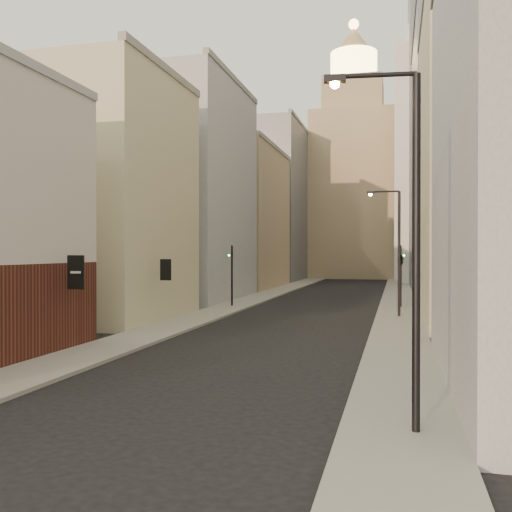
% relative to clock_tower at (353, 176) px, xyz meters
% --- Properties ---
extents(sidewalk_left, '(3.00, 140.00, 0.15)m').
position_rel_clock_tower_xyz_m(sidewalk_left, '(-5.50, -37.00, -17.56)').
color(sidewalk_left, gray).
rests_on(sidewalk_left, ground).
extents(sidewalk_right, '(3.00, 140.00, 0.15)m').
position_rel_clock_tower_xyz_m(sidewalk_right, '(7.50, -37.00, -17.56)').
color(sidewalk_right, gray).
rests_on(sidewalk_right, ground).
extents(left_bldg_beige, '(8.00, 12.00, 16.00)m').
position_rel_clock_tower_xyz_m(left_bldg_beige, '(-11.00, -66.00, -9.63)').
color(left_bldg_beige, '#BDB490').
rests_on(left_bldg_beige, ground).
extents(left_bldg_grey, '(8.00, 16.00, 20.00)m').
position_rel_clock_tower_xyz_m(left_bldg_grey, '(-11.00, -50.00, -7.63)').
color(left_bldg_grey, gray).
rests_on(left_bldg_grey, ground).
extents(left_bldg_tan, '(8.00, 18.00, 17.00)m').
position_rel_clock_tower_xyz_m(left_bldg_tan, '(-11.00, -32.00, -9.13)').
color(left_bldg_tan, tan).
rests_on(left_bldg_tan, ground).
extents(left_bldg_wingrid, '(8.00, 20.00, 24.00)m').
position_rel_clock_tower_xyz_m(left_bldg_wingrid, '(-11.00, -12.00, -5.63)').
color(left_bldg_wingrid, gray).
rests_on(left_bldg_wingrid, ground).
extents(right_bldg_beige, '(8.00, 16.00, 20.00)m').
position_rel_clock_tower_xyz_m(right_bldg_beige, '(13.00, -62.00, -7.63)').
color(right_bldg_beige, '#BDB490').
rests_on(right_bldg_beige, ground).
extents(right_bldg_wingrid, '(8.00, 20.00, 26.00)m').
position_rel_clock_tower_xyz_m(right_bldg_wingrid, '(13.00, -42.00, -4.63)').
color(right_bldg_wingrid, gray).
rests_on(right_bldg_wingrid, ground).
extents(highrise, '(21.00, 23.00, 51.20)m').
position_rel_clock_tower_xyz_m(highrise, '(19.00, -14.00, 8.02)').
color(highrise, gray).
rests_on(highrise, ground).
extents(clock_tower, '(14.00, 14.00, 44.90)m').
position_rel_clock_tower_xyz_m(clock_tower, '(0.00, 0.00, 0.00)').
color(clock_tower, tan).
rests_on(clock_tower, ground).
extents(white_tower, '(8.00, 8.00, 41.50)m').
position_rel_clock_tower_xyz_m(white_tower, '(11.00, -14.00, 0.97)').
color(white_tower, silver).
rests_on(white_tower, ground).
extents(streetlamp_near, '(2.32, 0.45, 8.87)m').
position_rel_clock_tower_xyz_m(streetlamp_near, '(7.62, -86.08, -12.57)').
color(streetlamp_near, black).
rests_on(streetlamp_near, ground).
extents(streetlamp_mid, '(2.26, 0.32, 8.63)m').
position_rel_clock_tower_xyz_m(streetlamp_mid, '(7.31, -60.83, -12.71)').
color(streetlamp_mid, black).
rests_on(streetlamp_mid, ground).
extents(traffic_light_left, '(0.55, 0.45, 5.00)m').
position_rel_clock_tower_xyz_m(traffic_light_left, '(-5.55, -56.23, -14.14)').
color(traffic_light_left, black).
rests_on(traffic_light_left, ground).
extents(traffic_light_right, '(0.71, 0.71, 5.00)m').
position_rel_clock_tower_xyz_m(traffic_light_right, '(7.68, -53.93, -13.71)').
color(traffic_light_right, black).
rests_on(traffic_light_right, ground).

